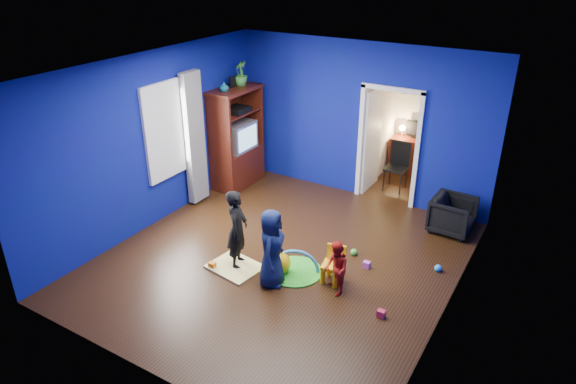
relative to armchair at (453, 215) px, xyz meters
The scene contains 33 objects.
floor 2.99m from the armchair, 132.34° to the right, with size 5.00×5.50×0.01m, color black.
ceiling 3.95m from the armchair, 132.34° to the right, with size 5.00×5.50×0.01m, color white.
wall_back 2.37m from the armchair, 164.66° to the left, with size 5.00×0.02×2.90m, color navy.
wall_front 5.46m from the armchair, 112.05° to the right, with size 5.00×0.02×2.90m, color navy.
wall_left 5.14m from the armchair, 153.97° to the right, with size 0.02×5.50×2.90m, color navy.
wall_right 2.53m from the armchair, 77.32° to the right, with size 0.02×5.50×2.90m, color navy.
alcove 2.21m from the armchair, 134.59° to the left, with size 1.00×1.75×2.50m, color silver, non-canonical shape.
armchair is the anchor object (origin of this frame).
child_black 3.64m from the armchair, 132.93° to the right, with size 0.45×0.29×1.23m, color black.
child_navy 3.33m from the armchair, 122.75° to the right, with size 0.57×0.37×1.16m, color #10153C.
toddler_red 2.69m from the armchair, 110.05° to the right, with size 0.38×0.30×0.79m, color #B61314.
vase 4.59m from the armchair, behind, with size 0.17×0.17×0.18m, color #0C6164.
potted_plant 4.62m from the armchair, behind, with size 0.26×0.26×0.46m, color #3B8C32.
tv_armoire 4.28m from the armchair, behind, with size 0.58×1.14×1.96m, color #3B1309.
crt_tv 4.24m from the armchair, behind, with size 0.46×0.70×0.54m, color silver.
yellow_blanket 3.72m from the armchair, 131.87° to the right, with size 0.75×0.60×0.03m, color #F2E07A.
hopper_ball 3.14m from the armchair, 125.99° to the right, with size 0.36×0.36×0.36m, color yellow.
kid_chair 2.57m from the armchair, 114.74° to the right, with size 0.28×0.28×0.50m, color yellow.
play_mat 2.92m from the armchair, 124.57° to the right, with size 0.82×0.82×0.02m, color green.
toy_arch 2.92m from the armchair, 124.57° to the right, with size 0.74×0.74×0.05m, color #3F8CD8.
window_left 5.01m from the armchair, 157.61° to the right, with size 0.03×0.95×1.55m, color white.
curtain 4.66m from the armchair, 163.45° to the right, with size 0.14×0.42×2.40m, color slate.
doorway 1.68m from the armchair, 158.62° to the left, with size 1.16×0.10×2.10m, color white.
study_desk 2.49m from the armchair, 124.30° to the left, with size 0.88×0.44×0.75m, color #3D140A.
desk_monitor 2.67m from the armchair, 122.80° to the left, with size 0.40×0.05×0.32m, color black.
desk_lamp 2.78m from the armchair, 128.48° to the left, with size 0.14×0.14×0.14m, color #FFD88C.
folding_chair 1.79m from the armchair, 141.94° to the left, with size 0.40×0.40×0.92m, color black.
book_shelf 3.10m from the armchair, 122.92° to the left, with size 0.88×0.24×0.04m, color white.
toy_0 2.71m from the armchair, 93.72° to the right, with size 0.10×0.08×0.10m, color #DA2442.
toy_1 1.32m from the armchair, 82.87° to the right, with size 0.11×0.11×0.11m, color #2689DA.
toy_2 4.04m from the armchair, 133.15° to the right, with size 0.10×0.08×0.10m, color orange.
toy_3 1.89m from the armchair, 125.65° to the right, with size 0.11×0.11×0.11m, color green.
toy_4 1.93m from the armchair, 114.31° to the right, with size 0.10×0.08×0.10m, color #CC4CC7.
Camera 1 is at (3.52, -5.67, 4.36)m, focal length 32.00 mm.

